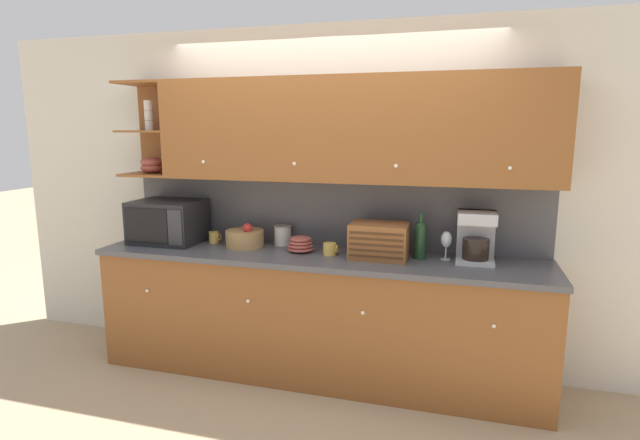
% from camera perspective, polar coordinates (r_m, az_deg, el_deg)
% --- Properties ---
extents(ground_plane, '(24.00, 24.00, 0.00)m').
position_cam_1_polar(ground_plane, '(4.24, 0.83, -15.25)').
color(ground_plane, tan).
extents(wall_back, '(5.67, 0.06, 2.60)m').
position_cam_1_polar(wall_back, '(3.89, 1.00, 2.47)').
color(wall_back, beige).
rests_on(wall_back, ground_plane).
extents(counter_unit, '(3.29, 0.65, 0.94)m').
position_cam_1_polar(counter_unit, '(3.78, -0.40, -10.79)').
color(counter_unit, brown).
rests_on(counter_unit, ground_plane).
extents(backsplash_panel, '(3.27, 0.01, 0.53)m').
position_cam_1_polar(backsplash_panel, '(3.87, 0.86, 0.93)').
color(backsplash_panel, '#4C4C51').
rests_on(backsplash_panel, counter_unit).
extents(upper_cabinets, '(3.27, 0.38, 0.74)m').
position_cam_1_polar(upper_cabinets, '(3.61, 2.78, 10.25)').
color(upper_cabinets, brown).
rests_on(upper_cabinets, backsplash_panel).
extents(microwave, '(0.53, 0.42, 0.34)m').
position_cam_1_polar(microwave, '(4.17, -16.97, -0.16)').
color(microwave, black).
rests_on(microwave, counter_unit).
extents(mug, '(0.09, 0.08, 0.09)m').
position_cam_1_polar(mug, '(4.07, -11.98, -1.94)').
color(mug, gold).
rests_on(mug, counter_unit).
extents(fruit_basket, '(0.29, 0.29, 0.19)m').
position_cam_1_polar(fruit_basket, '(3.90, -8.58, -2.05)').
color(fruit_basket, '#A87F4C').
rests_on(fruit_basket, counter_unit).
extents(storage_canister, '(0.14, 0.14, 0.15)m').
position_cam_1_polar(storage_canister, '(3.92, -4.27, -1.73)').
color(storage_canister, silver).
rests_on(storage_canister, counter_unit).
extents(bowl_stack_on_counter, '(0.20, 0.20, 0.12)m').
position_cam_1_polar(bowl_stack_on_counter, '(3.70, -2.24, -2.79)').
color(bowl_stack_on_counter, '#9E473D').
rests_on(bowl_stack_on_counter, counter_unit).
extents(mug_blue_second, '(0.11, 0.10, 0.09)m').
position_cam_1_polar(mug_blue_second, '(3.61, 1.16, -3.33)').
color(mug_blue_second, gold).
rests_on(mug_blue_second, counter_unit).
extents(bread_box, '(0.40, 0.29, 0.25)m').
position_cam_1_polar(bread_box, '(3.53, 6.79, -2.38)').
color(bread_box, brown).
rests_on(bread_box, counter_unit).
extents(wine_bottle, '(0.08, 0.08, 0.33)m').
position_cam_1_polar(wine_bottle, '(3.56, 11.38, -2.00)').
color(wine_bottle, '#19381E').
rests_on(wine_bottle, counter_unit).
extents(wine_glass, '(0.07, 0.07, 0.20)m').
position_cam_1_polar(wine_glass, '(3.57, 14.23, -2.27)').
color(wine_glass, silver).
rests_on(wine_glass, counter_unit).
extents(coffee_maker, '(0.25, 0.24, 0.35)m').
position_cam_1_polar(coffee_maker, '(3.56, 17.41, -1.82)').
color(coffee_maker, '#B7B7BC').
rests_on(coffee_maker, counter_unit).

